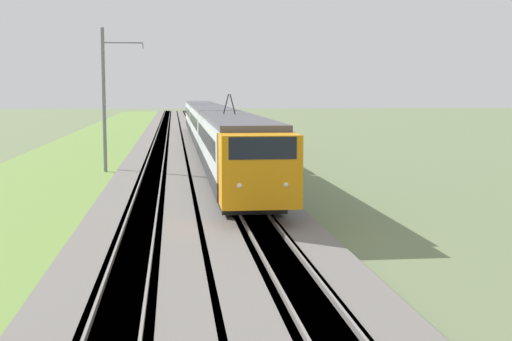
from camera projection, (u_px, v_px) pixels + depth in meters
The scene contains 7 objects.
ballast_main at pixel (157, 159), 51.29m from camera, with size 240.00×4.40×0.30m.
ballast_adjacent at pixel (215, 159), 51.77m from camera, with size 240.00×4.40×0.30m.
track_main at pixel (157, 159), 51.28m from camera, with size 240.00×1.57×0.45m.
track_adjacent at pixel (215, 158), 51.77m from camera, with size 240.00×1.57×0.45m.
grass_verge at pixel (74, 161), 50.63m from camera, with size 240.00×9.42×0.12m.
passenger_train at pixel (211, 126), 56.37m from camera, with size 64.75×2.93×4.90m.
catenary_mast_mid at pixel (105, 99), 43.28m from camera, with size 0.22×2.56×8.85m.
Camera 1 is at (-1.54, -1.21, 5.08)m, focal length 50.00 mm.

